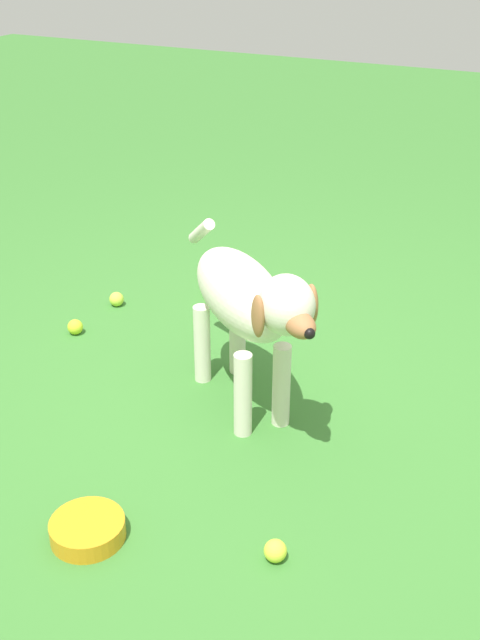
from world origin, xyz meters
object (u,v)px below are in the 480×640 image
Objects in this scene: tennis_ball_1 at (211,290)px; tennis_ball_3 at (117,299)px; tennis_ball_0 at (275,551)px; tennis_ball_2 at (75,327)px; dog at (247,302)px; water_bowl at (88,529)px.

tennis_ball_1 and tennis_ball_3 have the same top height.
tennis_ball_0 is 1.00× the size of tennis_ball_2.
dog is 3.53× the size of water_bowl.
tennis_ball_2 reaches higher than water_bowl.
water_bowl is at bearing 106.77° from tennis_ball_0.
tennis_ball_1 is at bearing 166.11° from dog.
tennis_ball_0 is at bearing -18.04° from dog.
tennis_ball_1 is 1.00× the size of tennis_ball_2.
dog is 1.09m from tennis_ball_3.
tennis_ball_1 is at bearing 34.04° from tennis_ball_0.
tennis_ball_3 is at bearing 48.83° from tennis_ball_0.
tennis_ball_1 is 0.44m from tennis_ball_3.
dog is at bearing -9.08° from water_bowl.
dog reaches higher than water_bowl.
tennis_ball_2 is 1.25m from water_bowl.
dog reaches higher than tennis_ball_0.
tennis_ball_1 is 1.61m from water_bowl.
tennis_ball_1 is (1.40, 0.95, 0.00)m from tennis_ball_0.
dog is at bearing -144.10° from tennis_ball_1.
tennis_ball_0 is 0.55m from water_bowl.
tennis_ball_0 is 1.71m from tennis_ball_3.
tennis_ball_0 is 1.69m from tennis_ball_1.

